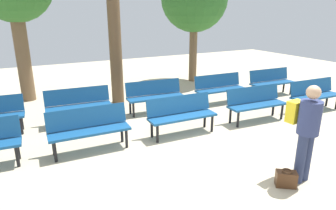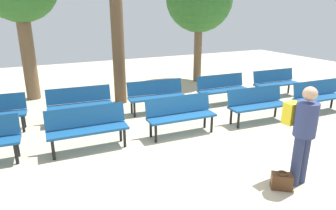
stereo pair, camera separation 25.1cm
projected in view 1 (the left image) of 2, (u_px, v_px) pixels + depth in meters
The scene contains 12 objects.
ground_plane at pixel (220, 163), 5.56m from camera, with size 25.31×25.31×0.00m, color #BCAD8E.
bench_r0_c1 at pixel (89, 127), 5.94m from camera, with size 1.62×0.54×0.87m.
bench_r0_c2 at pixel (181, 113), 6.75m from camera, with size 1.62×0.55×0.87m.
bench_r0_c3 at pixel (256, 102), 7.58m from camera, with size 1.63×0.59×0.87m.
bench_r0_c4 at pixel (314, 93), 8.36m from camera, with size 1.62×0.55×0.87m.
bench_r1_c1 at pixel (79, 103), 7.44m from camera, with size 1.63×0.60×0.87m.
bench_r1_c2 at pixel (155, 94), 8.24m from camera, with size 1.64×0.62×0.87m.
bench_r1_c3 at pixel (219, 87), 9.04m from camera, with size 1.62×0.55×0.87m.
bench_r1_c4 at pixel (271, 80), 9.87m from camera, with size 1.62×0.56×0.87m.
tree_1 at pixel (116, 49), 8.67m from camera, with size 0.36×0.36×3.31m.
visitor_with_backpack at pixel (306, 128), 4.74m from camera, with size 0.36×0.54×1.65m.
handbag at pixel (286, 179), 4.78m from camera, with size 0.36×0.34×0.29m.
Camera 1 is at (-3.18, -3.94, 2.74)m, focal length 31.54 mm.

